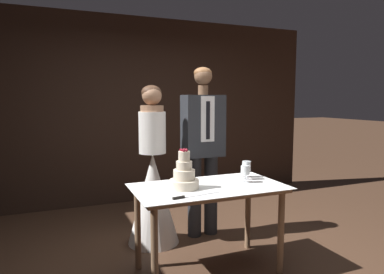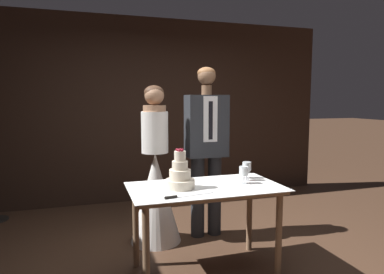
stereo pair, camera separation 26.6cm
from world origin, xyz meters
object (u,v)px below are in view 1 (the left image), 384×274
at_px(cake_knife, 187,196).
at_px(wine_glass_far, 246,166).
at_px(tiered_cake, 184,176).
at_px(bride, 153,186).
at_px(cake_table, 209,197).
at_px(wine_glass_middle, 245,170).
at_px(groom, 203,143).
at_px(wine_glass_near, 247,167).

bearing_deg(cake_knife, wine_glass_far, 19.90).
height_order(tiered_cake, bride, bride).
distance_m(tiered_cake, cake_knife, 0.29).
height_order(wine_glass_far, bride, bride).
xyz_separation_m(cake_table, bride, (-0.29, 0.77, -0.06)).
bearing_deg(cake_knife, wine_glass_middle, 11.97).
height_order(wine_glass_far, groom, groom).
bearing_deg(groom, bride, 179.93).
bearing_deg(bride, cake_knife, -90.62).
xyz_separation_m(bride, groom, (0.57, -0.00, 0.43)).
relative_size(tiered_cake, wine_glass_near, 1.98).
bearing_deg(wine_glass_far, cake_knife, -151.26).
xyz_separation_m(cake_table, wine_glass_middle, (0.36, -0.00, 0.21)).
relative_size(tiered_cake, groom, 0.18).
distance_m(cake_knife, bride, 1.04).
distance_m(cake_table, wine_glass_middle, 0.42).
distance_m(wine_glass_far, bride, 1.01).
relative_size(wine_glass_middle, wine_glass_far, 0.99).
bearing_deg(groom, wine_glass_far, -71.75).
height_order(wine_glass_near, wine_glass_middle, wine_glass_near).
xyz_separation_m(cake_knife, wine_glass_middle, (0.66, 0.25, 0.10)).
relative_size(wine_glass_middle, bride, 0.09).
distance_m(wine_glass_near, groom, 0.72).
bearing_deg(tiered_cake, wine_glass_middle, -1.09).
bearing_deg(wine_glass_middle, tiered_cake, 178.91).
height_order(tiered_cake, wine_glass_middle, tiered_cake).
height_order(tiered_cake, wine_glass_far, tiered_cake).
relative_size(wine_glass_near, groom, 0.09).
xyz_separation_m(wine_glass_near, groom, (-0.15, 0.68, 0.15)).
relative_size(wine_glass_middle, groom, 0.08).
bearing_deg(groom, cake_table, -110.41).
bearing_deg(groom, wine_glass_middle, -84.48).
xyz_separation_m(cake_knife, bride, (0.01, 1.03, -0.17)).
relative_size(cake_knife, wine_glass_near, 2.43).
bearing_deg(tiered_cake, cake_table, -2.08).
bearing_deg(cake_knife, cake_table, 31.57).
distance_m(tiered_cake, wine_glass_middle, 0.59).
bearing_deg(wine_glass_near, cake_table, -168.41).
bearing_deg(wine_glass_middle, bride, 129.94).
relative_size(wine_glass_far, bride, 0.09).
height_order(cake_knife, groom, groom).
distance_m(wine_glass_near, wine_glass_far, 0.10).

